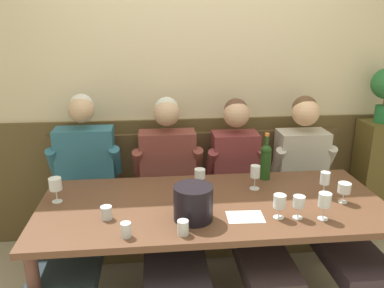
# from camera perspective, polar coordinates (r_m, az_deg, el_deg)

# --- Properties ---
(room_wall_back) EXTENTS (6.80, 0.08, 2.80)m
(room_wall_back) POSITION_cam_1_polar(r_m,az_deg,el_deg) (3.22, 0.51, 9.98)
(room_wall_back) COLOR beige
(room_wall_back) RESTS_ON ground
(wood_wainscot_panel) EXTENTS (6.80, 0.03, 1.05)m
(wood_wainscot_panel) POSITION_cam_1_polar(r_m,az_deg,el_deg) (3.40, 0.57, -4.90)
(wood_wainscot_panel) COLOR brown
(wood_wainscot_panel) RESTS_ON ground
(wall_bench) EXTENTS (2.44, 0.42, 0.94)m
(wall_bench) POSITION_cam_1_polar(r_m,az_deg,el_deg) (3.32, 0.96, -10.18)
(wall_bench) COLOR brown
(wall_bench) RESTS_ON ground
(dining_table) EXTENTS (2.14, 0.90, 0.75)m
(dining_table) POSITION_cam_1_polar(r_m,az_deg,el_deg) (2.49, 3.04, -10.11)
(dining_table) COLOR brown
(dining_table) RESTS_ON ground
(person_right_seat) EXTENTS (0.54, 1.35, 1.31)m
(person_right_seat) POSITION_cam_1_polar(r_m,az_deg,el_deg) (2.84, -16.12, -8.49)
(person_right_seat) COLOR #292F31
(person_right_seat) RESTS_ON ground
(person_left_seat) EXTENTS (0.54, 1.35, 1.28)m
(person_left_seat) POSITION_cam_1_polar(r_m,az_deg,el_deg) (2.79, -3.17, -8.49)
(person_left_seat) COLOR #2E272F
(person_left_seat) RESTS_ON ground
(person_center_left_seat) EXTENTS (0.46, 1.35, 1.26)m
(person_center_left_seat) POSITION_cam_1_polar(r_m,az_deg,el_deg) (2.87, 7.68, -7.58)
(person_center_left_seat) COLOR #352F3B
(person_center_left_seat) RESTS_ON ground
(person_center_right_seat) EXTENTS (0.50, 1.36, 1.27)m
(person_center_right_seat) POSITION_cam_1_polar(r_m,az_deg,el_deg) (3.05, 17.86, -6.63)
(person_center_right_seat) COLOR #272539
(person_center_right_seat) RESTS_ON ground
(ice_bucket) EXTENTS (0.22, 0.22, 0.20)m
(ice_bucket) POSITION_cam_1_polar(r_m,az_deg,el_deg) (2.22, 0.19, -8.59)
(ice_bucket) COLOR black
(ice_bucket) RESTS_ON dining_table
(wine_bottle_green_tall) EXTENTS (0.07, 0.07, 0.34)m
(wine_bottle_green_tall) POSITION_cam_1_polar(r_m,az_deg,el_deg) (2.80, 10.69, -2.35)
(wine_bottle_green_tall) COLOR #1E4318
(wine_bottle_green_tall) RESTS_ON dining_table
(wine_glass_near_bucket) EXTENTS (0.07, 0.07, 0.14)m
(wine_glass_near_bucket) POSITION_cam_1_polar(r_m,az_deg,el_deg) (2.60, 1.14, -4.49)
(wine_glass_near_bucket) COLOR silver
(wine_glass_near_bucket) RESTS_ON dining_table
(wine_glass_center_rear) EXTENTS (0.08, 0.08, 0.16)m
(wine_glass_center_rear) POSITION_cam_1_polar(r_m,az_deg,el_deg) (2.56, -19.32, -5.61)
(wine_glass_center_rear) COLOR silver
(wine_glass_center_rear) RESTS_ON dining_table
(wine_glass_by_bottle) EXTENTS (0.08, 0.08, 0.13)m
(wine_glass_by_bottle) POSITION_cam_1_polar(r_m,az_deg,el_deg) (2.59, 21.33, -6.10)
(wine_glass_by_bottle) COLOR silver
(wine_glass_by_bottle) RESTS_ON dining_table
(wine_glass_mid_right) EXTENTS (0.07, 0.07, 0.14)m
(wine_glass_mid_right) POSITION_cam_1_polar(r_m,az_deg,el_deg) (2.29, 12.65, -8.32)
(wine_glass_mid_right) COLOR silver
(wine_glass_mid_right) RESTS_ON dining_table
(wine_glass_left_end) EXTENTS (0.07, 0.07, 0.16)m
(wine_glass_left_end) POSITION_cam_1_polar(r_m,az_deg,el_deg) (2.34, 18.79, -7.90)
(wine_glass_left_end) COLOR silver
(wine_glass_left_end) RESTS_ON dining_table
(wine_glass_center_front) EXTENTS (0.07, 0.07, 0.14)m
(wine_glass_center_front) POSITION_cam_1_polar(r_m,az_deg,el_deg) (2.31, 15.34, -8.19)
(wine_glass_center_front) COLOR silver
(wine_glass_center_front) RESTS_ON dining_table
(wine_glass_right_end) EXTENTS (0.07, 0.07, 0.16)m
(wine_glass_right_end) POSITION_cam_1_polar(r_m,az_deg,el_deg) (2.63, 9.20, -4.20)
(wine_glass_right_end) COLOR silver
(wine_glass_right_end) RESTS_ON dining_table
(wine_glass_mid_left) EXTENTS (0.06, 0.06, 0.16)m
(wine_glass_mid_left) POSITION_cam_1_polar(r_m,az_deg,el_deg) (2.63, 18.82, -4.85)
(wine_glass_mid_left) COLOR silver
(wine_glass_mid_left) RESTS_ON dining_table
(water_tumbler_right) EXTENTS (0.06, 0.06, 0.08)m
(water_tumbler_right) POSITION_cam_1_polar(r_m,az_deg,el_deg) (2.11, -9.61, -12.25)
(water_tumbler_right) COLOR silver
(water_tumbler_right) RESTS_ON dining_table
(water_tumbler_center) EXTENTS (0.07, 0.07, 0.08)m
(water_tumbler_center) POSITION_cam_1_polar(r_m,az_deg,el_deg) (2.30, -12.39, -9.76)
(water_tumbler_center) COLOR silver
(water_tumbler_center) RESTS_ON dining_table
(water_tumbler_left) EXTENTS (0.06, 0.06, 0.08)m
(water_tumbler_left) POSITION_cam_1_polar(r_m,az_deg,el_deg) (2.10, -1.33, -12.08)
(water_tumbler_left) COLOR silver
(water_tumbler_left) RESTS_ON dining_table
(tasting_sheet_left_guest) EXTENTS (0.22, 0.16, 0.00)m
(tasting_sheet_left_guest) POSITION_cam_1_polar(r_m,az_deg,el_deg) (2.31, 7.77, -10.49)
(tasting_sheet_left_guest) COLOR white
(tasting_sheet_left_guest) RESTS_ON dining_table
(corner_pedestal) EXTENTS (0.28, 0.28, 1.03)m
(corner_pedestal) POSITION_cam_1_polar(r_m,az_deg,el_deg) (3.73, 24.85, -4.74)
(corner_pedestal) COLOR brown
(corner_pedestal) RESTS_ON ground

